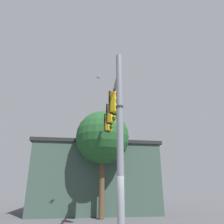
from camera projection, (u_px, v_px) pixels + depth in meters
The scene contains 9 objects.
signal_pole at pixel (120, 140), 8.39m from camera, with size 0.27×0.27×7.77m, color slate.
mast_arm at pixel (113, 97), 12.06m from camera, with size 0.14×0.14×5.63m, color slate.
traffic_light_nearest_pole at pixel (115, 102), 10.76m from camera, with size 0.54×0.49×1.31m.
traffic_light_mid_inner at pixel (112, 114), 12.43m from camera, with size 0.54×0.49×1.31m.
traffic_light_mid_outer at pixel (109, 122), 14.10m from camera, with size 0.54×0.49×1.31m.
street_name_sign at pixel (119, 110), 9.16m from camera, with size 0.97×1.04×0.22m.
bird_flying at pixel (98, 77), 13.67m from camera, with size 0.33×0.26×0.10m.
storefront_building at pixel (95, 178), 19.89m from camera, with size 12.79×12.27×5.98m.
tree_by_storefront at pixel (102, 138), 17.01m from camera, with size 4.23×4.23×8.03m.
Camera 1 is at (6.41, 5.22, 2.08)m, focal length 34.13 mm.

